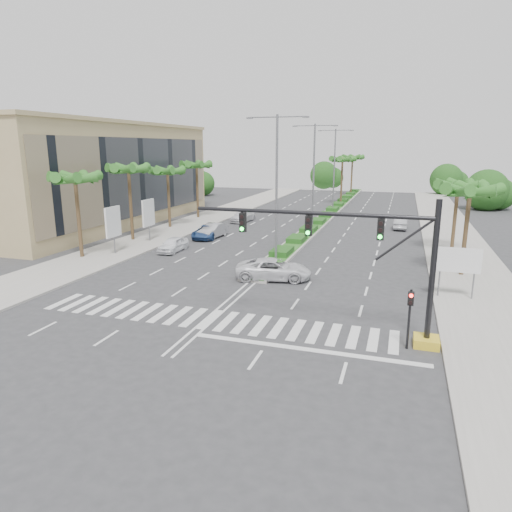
{
  "coord_description": "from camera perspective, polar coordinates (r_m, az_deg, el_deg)",
  "views": [
    {
      "loc": [
        9.91,
        -22.26,
        9.52
      ],
      "look_at": [
        1.6,
        3.54,
        3.0
      ],
      "focal_mm": 32.0,
      "sensor_mm": 36.0,
      "label": 1
    }
  ],
  "objects": [
    {
      "name": "pedestrian_signal",
      "position": [
        22.85,
        18.68,
        -6.32
      ],
      "size": [
        0.28,
        0.36,
        3.0
      ],
      "color": "black",
      "rests_on": "ground"
    },
    {
      "name": "palm_median_a",
      "position": [
        77.93,
        10.76,
        11.57
      ],
      "size": [
        4.57,
        4.68,
        8.05
      ],
      "color": "brown",
      "rests_on": "ground"
    },
    {
      "name": "billboard_near",
      "position": [
        42.57,
        -17.44,
        4.04
      ],
      "size": [
        0.18,
        2.1,
        4.35
      ],
      "color": "slate",
      "rests_on": "ground"
    },
    {
      "name": "streetlight_far",
      "position": [
        69.03,
        9.77,
        11.09
      ],
      "size": [
        5.1,
        0.25,
        12.0
      ],
      "color": "slate",
      "rests_on": "ground"
    },
    {
      "name": "car_right",
      "position": [
        56.65,
        17.62,
        3.94
      ],
      "size": [
        1.56,
        4.28,
        1.4
      ],
      "primitive_type": "imported",
      "rotation": [
        0.0,
        0.0,
        3.12
      ],
      "color": "#B8B7BD",
      "rests_on": "ground"
    },
    {
      "name": "footpath_right",
      "position": [
        43.63,
        24.36,
        -0.2
      ],
      "size": [
        6.0,
        120.0,
        0.15
      ],
      "primitive_type": "cube",
      "color": "gray",
      "rests_on": "ground"
    },
    {
      "name": "footpath_left",
      "position": [
        50.06,
        -12.64,
        2.32
      ],
      "size": [
        6.0,
        120.0,
        0.15
      ],
      "primitive_type": "cube",
      "color": "gray",
      "rests_on": "ground"
    },
    {
      "name": "palm_median_b",
      "position": [
        92.82,
        11.97,
        11.79
      ],
      "size": [
        4.57,
        4.68,
        8.05
      ],
      "color": "brown",
      "rests_on": "ground"
    },
    {
      "name": "palm_left_end",
      "position": [
        62.21,
        -7.43,
        10.99
      ],
      "size": [
        4.57,
        4.68,
        7.75
      ],
      "color": "brown",
      "rests_on": "ground"
    },
    {
      "name": "median_grass",
      "position": [
        68.62,
        9.43,
        5.56
      ],
      "size": [
        1.8,
        75.0,
        0.04
      ],
      "primitive_type": "cube",
      "color": "#29561D",
      "rests_on": "median"
    },
    {
      "name": "palm_right_far",
      "position": [
        44.64,
        23.92,
        7.75
      ],
      "size": [
        4.57,
        4.68,
        6.75
      ],
      "color": "brown",
      "rests_on": "ground"
    },
    {
      "name": "ground",
      "position": [
        26.16,
        -5.77,
        -7.89
      ],
      "size": [
        160.0,
        160.0,
        0.0
      ],
      "primitive_type": "plane",
      "color": "#333335",
      "rests_on": "ground"
    },
    {
      "name": "car_parked_a",
      "position": [
        42.98,
        -10.34,
        1.43
      ],
      "size": [
        1.62,
        3.98,
        1.35
      ],
      "primitive_type": "imported",
      "rotation": [
        0.0,
        0.0,
        -0.01
      ],
      "color": "white",
      "rests_on": "ground"
    },
    {
      "name": "building",
      "position": [
        60.26,
        -19.04,
        9.45
      ],
      "size": [
        12.0,
        36.0,
        12.0
      ],
      "primitive_type": "cube",
      "color": "tan",
      "rests_on": "ground"
    },
    {
      "name": "car_parked_c",
      "position": [
        48.88,
        -6.17,
        3.04
      ],
      "size": [
        2.87,
        5.19,
        1.37
      ],
      "primitive_type": "imported",
      "rotation": [
        0.0,
        0.0,
        0.12
      ],
      "color": "navy",
      "rests_on": "ground"
    },
    {
      "name": "car_parked_d",
      "position": [
        59.51,
        -1.63,
        5.02
      ],
      "size": [
        2.37,
        5.11,
        1.44
      ],
      "primitive_type": "imported",
      "rotation": [
        0.0,
        0.0,
        -0.07
      ],
      "color": "silver",
      "rests_on": "ground"
    },
    {
      "name": "streetlight_near",
      "position": [
        37.69,
        2.6,
        9.39
      ],
      "size": [
        5.1,
        0.25,
        12.0
      ],
      "color": "slate",
      "rests_on": "ground"
    },
    {
      "name": "median",
      "position": [
        68.64,
        9.42,
        5.46
      ],
      "size": [
        2.2,
        75.0,
        0.2
      ],
      "primitive_type": "cube",
      "color": "gray",
      "rests_on": "ground"
    },
    {
      "name": "signal_gantry",
      "position": [
        23.08,
        15.64,
        -2.22
      ],
      "size": [
        12.6,
        1.2,
        7.2
      ],
      "color": "gold",
      "rests_on": "ground"
    },
    {
      "name": "palm_left_far",
      "position": [
        55.1,
        -11.0,
        10.14
      ],
      "size": [
        4.57,
        4.68,
        7.35
      ],
      "color": "brown",
      "rests_on": "ground"
    },
    {
      "name": "car_crossing",
      "position": [
        33.45,
        2.21,
        -1.66
      ],
      "size": [
        5.9,
        3.62,
        1.53
      ],
      "primitive_type": "imported",
      "rotation": [
        0.0,
        0.0,
        1.78
      ],
      "color": "silver",
      "rests_on": "ground"
    },
    {
      "name": "palm_left_near",
      "position": [
        41.79,
        -21.66,
        8.7
      ],
      "size": [
        4.57,
        4.68,
        7.55
      ],
      "color": "brown",
      "rests_on": "ground"
    },
    {
      "name": "car_parked_b",
      "position": [
        49.01,
        -5.45,
        3.17
      ],
      "size": [
        2.0,
        4.72,
        1.52
      ],
      "primitive_type": "imported",
      "rotation": [
        0.0,
        0.0,
        -0.09
      ],
      "color": "#A5A5AA",
      "rests_on": "ground"
    },
    {
      "name": "palm_right_near",
      "position": [
        36.7,
        25.16,
        7.07
      ],
      "size": [
        4.57,
        4.68,
        7.05
      ],
      "color": "brown",
      "rests_on": "ground"
    },
    {
      "name": "palm_left_mid",
      "position": [
        48.21,
        -15.64,
        10.13
      ],
      "size": [
        4.57,
        4.68,
        7.95
      ],
      "color": "brown",
      "rests_on": "ground"
    },
    {
      "name": "direction_sign",
      "position": [
        31.27,
        23.95,
        -0.73
      ],
      "size": [
        2.7,
        0.11,
        3.4
      ],
      "color": "slate",
      "rests_on": "ground"
    },
    {
      "name": "streetlight_mid",
      "position": [
        53.26,
        7.23,
        10.5
      ],
      "size": [
        5.1,
        0.25,
        12.0
      ],
      "color": "slate",
      "rests_on": "ground"
    },
    {
      "name": "billboard_far",
      "position": [
        47.54,
        -13.3,
        5.23
      ],
      "size": [
        0.18,
        2.1,
        4.35
      ],
      "color": "slate",
      "rests_on": "ground"
    }
  ]
}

